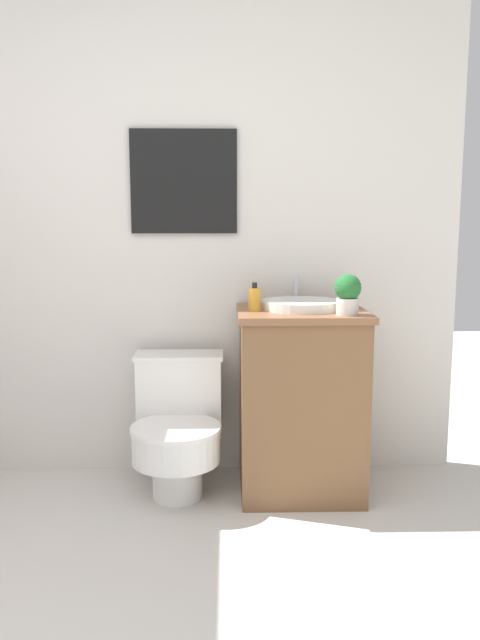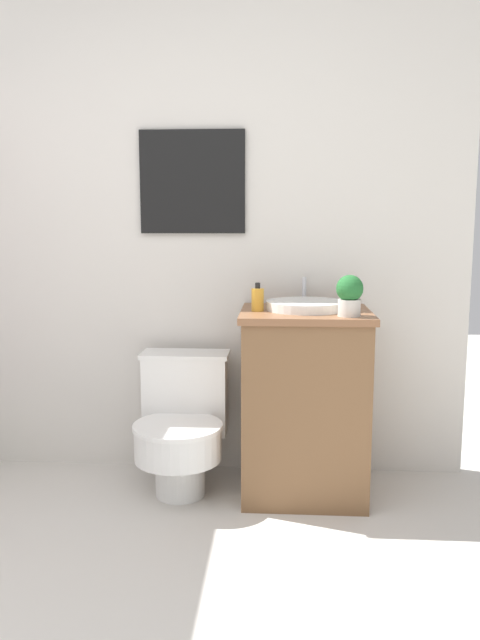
% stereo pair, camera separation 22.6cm
% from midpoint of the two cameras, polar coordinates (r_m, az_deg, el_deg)
% --- Properties ---
extents(wall_back, '(3.56, 0.07, 2.50)m').
position_cam_midpoint_polar(wall_back, '(3.14, -15.41, 8.93)').
color(wall_back, silver).
rests_on(wall_back, ground_plane).
extents(toilet, '(0.41, 0.54, 0.62)m').
position_cam_midpoint_polar(toilet, '(2.92, -7.94, -9.50)').
color(toilet, white).
rests_on(toilet, ground_plane).
extents(vanity, '(0.58, 0.51, 0.85)m').
position_cam_midpoint_polar(vanity, '(2.88, 3.29, -7.43)').
color(vanity, brown).
rests_on(vanity, ground_plane).
extents(sink, '(0.35, 0.39, 0.13)m').
position_cam_midpoint_polar(sink, '(2.81, 3.33, 1.40)').
color(sink, white).
rests_on(sink, vanity).
extents(soap_bottle, '(0.06, 0.06, 0.13)m').
position_cam_midpoint_polar(soap_bottle, '(2.74, -1.02, 1.92)').
color(soap_bottle, gold).
rests_on(soap_bottle, vanity).
extents(potted_plant, '(0.11, 0.11, 0.17)m').
position_cam_midpoint_polar(potted_plant, '(2.64, 7.42, 2.42)').
color(potted_plant, beige).
rests_on(potted_plant, vanity).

